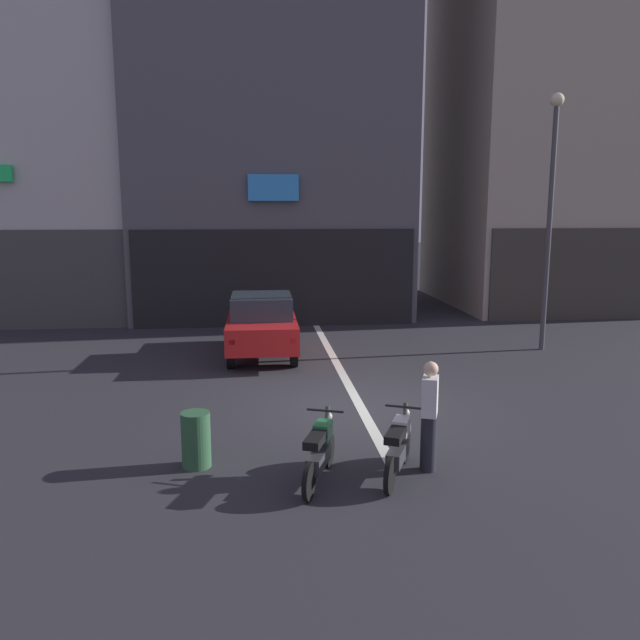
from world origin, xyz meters
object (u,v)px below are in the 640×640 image
at_px(car_red_crossing_near, 262,323).
at_px(trash_bin, 196,440).
at_px(motorcycle_green_row_leftmost, 320,451).
at_px(motorcycle_white_row_left_mid, 398,447).
at_px(street_lamp, 551,197).
at_px(person_by_motorcycles, 429,415).

distance_m(car_red_crossing_near, trash_bin, 7.30).
xyz_separation_m(motorcycle_green_row_leftmost, motorcycle_white_row_left_mid, (1.15, 0.06, 0.00)).
distance_m(motorcycle_green_row_leftmost, motorcycle_white_row_left_mid, 1.16).
bearing_deg(street_lamp, car_red_crossing_near, 179.49).
xyz_separation_m(motorcycle_green_row_leftmost, trash_bin, (-1.80, 0.73, -0.03)).
height_order(car_red_crossing_near, motorcycle_white_row_left_mid, car_red_crossing_near).
bearing_deg(motorcycle_green_row_leftmost, street_lamp, 48.17).
height_order(person_by_motorcycles, trash_bin, person_by_motorcycles).
relative_size(motorcycle_white_row_left_mid, person_by_motorcycles, 0.93).
xyz_separation_m(car_red_crossing_near, motorcycle_white_row_left_mid, (1.85, -7.88, -0.43)).
bearing_deg(trash_bin, car_red_crossing_near, 81.34).
distance_m(street_lamp, trash_bin, 11.96).
bearing_deg(motorcycle_white_row_left_mid, person_by_motorcycles, 19.00).
bearing_deg(car_red_crossing_near, motorcycle_green_row_leftmost, -84.96).
distance_m(motorcycle_green_row_leftmost, trash_bin, 1.94).
distance_m(street_lamp, motorcycle_white_row_left_mid, 10.46).
distance_m(motorcycle_green_row_leftmost, person_by_motorcycles, 1.71).
relative_size(motorcycle_green_row_leftmost, motorcycle_white_row_left_mid, 1.03).
height_order(car_red_crossing_near, motorcycle_green_row_leftmost, car_red_crossing_near).
distance_m(motorcycle_white_row_left_mid, person_by_motorcycles, 0.66).
relative_size(motorcycle_green_row_leftmost, trash_bin, 1.87).
height_order(motorcycle_white_row_left_mid, trash_bin, motorcycle_white_row_left_mid).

